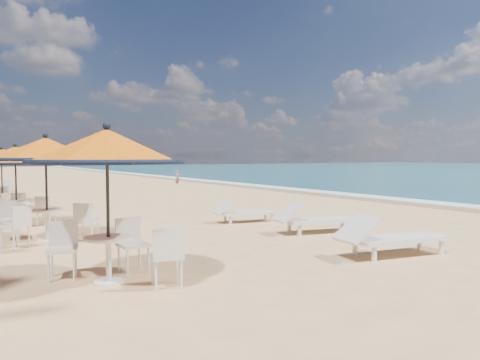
{
  "coord_description": "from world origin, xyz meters",
  "views": [
    {
      "loc": [
        -6.82,
        -6.94,
        1.87
      ],
      "look_at": [
        -0.02,
        3.89,
        1.2
      ],
      "focal_mm": 35.0,
      "sensor_mm": 36.0,
      "label": 1
    }
  ],
  "objects_px": {
    "lounger_near": "(389,236)",
    "station_2": "(16,165)",
    "lounger_mid": "(314,218)",
    "station_1": "(44,162)",
    "lounger_far": "(242,212)",
    "station_3": "(1,162)",
    "station_0": "(109,166)"
  },
  "relations": [
    {
      "from": "lounger_near",
      "to": "station_2",
      "type": "bearing_deg",
      "value": 133.93
    },
    {
      "from": "lounger_mid",
      "to": "station_1",
      "type": "bearing_deg",
      "value": 170.51
    },
    {
      "from": "lounger_far",
      "to": "station_3",
      "type": "bearing_deg",
      "value": 142.49
    },
    {
      "from": "station_2",
      "to": "station_3",
      "type": "distance_m",
      "value": 3.58
    },
    {
      "from": "lounger_mid",
      "to": "lounger_far",
      "type": "height_order",
      "value": "lounger_mid"
    },
    {
      "from": "station_2",
      "to": "lounger_mid",
      "type": "height_order",
      "value": "station_2"
    },
    {
      "from": "station_1",
      "to": "lounger_mid",
      "type": "height_order",
      "value": "station_1"
    },
    {
      "from": "station_3",
      "to": "lounger_far",
      "type": "bearing_deg",
      "value": -48.9
    },
    {
      "from": "station_0",
      "to": "lounger_near",
      "type": "distance_m",
      "value": 5.19
    },
    {
      "from": "lounger_far",
      "to": "station_0",
      "type": "bearing_deg",
      "value": -128.38
    },
    {
      "from": "lounger_near",
      "to": "lounger_far",
      "type": "height_order",
      "value": "lounger_near"
    },
    {
      "from": "lounger_near",
      "to": "lounger_mid",
      "type": "height_order",
      "value": "lounger_near"
    },
    {
      "from": "station_1",
      "to": "station_2",
      "type": "height_order",
      "value": "station_1"
    },
    {
      "from": "station_0",
      "to": "station_3",
      "type": "distance_m",
      "value": 10.51
    },
    {
      "from": "lounger_far",
      "to": "station_2",
      "type": "bearing_deg",
      "value": 164.95
    },
    {
      "from": "station_3",
      "to": "lounger_near",
      "type": "bearing_deg",
      "value": -64.7
    },
    {
      "from": "station_3",
      "to": "station_0",
      "type": "bearing_deg",
      "value": -87.25
    },
    {
      "from": "lounger_mid",
      "to": "lounger_near",
      "type": "bearing_deg",
      "value": -89.34
    },
    {
      "from": "station_1",
      "to": "lounger_mid",
      "type": "relative_size",
      "value": 1.07
    },
    {
      "from": "station_3",
      "to": "station_2",
      "type": "bearing_deg",
      "value": -89.22
    },
    {
      "from": "station_3",
      "to": "lounger_near",
      "type": "distance_m",
      "value": 12.74
    },
    {
      "from": "station_1",
      "to": "station_2",
      "type": "distance_m",
      "value": 2.89
    },
    {
      "from": "station_1",
      "to": "station_3",
      "type": "height_order",
      "value": "station_1"
    },
    {
      "from": "station_1",
      "to": "station_2",
      "type": "relative_size",
      "value": 1.07
    },
    {
      "from": "lounger_near",
      "to": "lounger_far",
      "type": "relative_size",
      "value": 1.25
    },
    {
      "from": "station_1",
      "to": "station_3",
      "type": "relative_size",
      "value": 1.09
    },
    {
      "from": "station_1",
      "to": "station_2",
      "type": "xyz_separation_m",
      "value": [
        -0.24,
        2.88,
        -0.12
      ]
    },
    {
      "from": "station_0",
      "to": "lounger_far",
      "type": "distance_m",
      "value": 6.68
    },
    {
      "from": "lounger_mid",
      "to": "lounger_far",
      "type": "distance_m",
      "value": 2.49
    },
    {
      "from": "station_0",
      "to": "lounger_near",
      "type": "xyz_separation_m",
      "value": [
        4.91,
        -0.96,
        -1.35
      ]
    },
    {
      "from": "station_2",
      "to": "station_0",
      "type": "bearing_deg",
      "value": -86.23
    },
    {
      "from": "station_2",
      "to": "station_1",
      "type": "bearing_deg",
      "value": -85.28
    }
  ]
}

